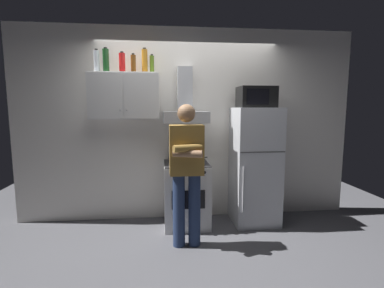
{
  "coord_description": "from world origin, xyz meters",
  "views": [
    {
      "loc": [
        -0.38,
        -3.5,
        1.61
      ],
      "look_at": [
        0.0,
        0.0,
        1.15
      ],
      "focal_mm": 26.68,
      "sensor_mm": 36.0,
      "label": 1
    }
  ],
  "objects_px": {
    "person_standing": "(187,170)",
    "bottle_wine_green": "(106,61)",
    "bottle_vodka_clear": "(97,61)",
    "bottle_olive_oil": "(152,64)",
    "bottle_soda_red": "(122,63)",
    "cooking_pot": "(197,160)",
    "microwave": "(256,97)",
    "stove_oven": "(186,194)",
    "bottle_liquor_amber": "(145,61)",
    "range_hood": "(185,108)",
    "bottle_beer_brown": "(133,64)",
    "refrigerator": "(255,166)",
    "upper_cabinet": "(125,96)"
  },
  "relations": [
    {
      "from": "bottle_olive_oil",
      "to": "microwave",
      "type": "bearing_deg",
      "value": -4.97
    },
    {
      "from": "bottle_wine_green",
      "to": "bottle_vodka_clear",
      "type": "bearing_deg",
      "value": 170.87
    },
    {
      "from": "bottle_soda_red",
      "to": "bottle_beer_brown",
      "type": "bearing_deg",
      "value": 16.89
    },
    {
      "from": "stove_oven",
      "to": "bottle_beer_brown",
      "type": "height_order",
      "value": "bottle_beer_brown"
    },
    {
      "from": "microwave",
      "to": "bottle_olive_oil",
      "type": "height_order",
      "value": "bottle_olive_oil"
    },
    {
      "from": "microwave",
      "to": "person_standing",
      "type": "bearing_deg",
      "value": -148.0
    },
    {
      "from": "upper_cabinet",
      "to": "bottle_liquor_amber",
      "type": "height_order",
      "value": "bottle_liquor_amber"
    },
    {
      "from": "bottle_soda_red",
      "to": "bottle_olive_oil",
      "type": "height_order",
      "value": "bottle_soda_red"
    },
    {
      "from": "bottle_liquor_amber",
      "to": "bottle_beer_brown",
      "type": "relative_size",
      "value": 1.31
    },
    {
      "from": "refrigerator",
      "to": "bottle_olive_oil",
      "type": "relative_size",
      "value": 6.53
    },
    {
      "from": "upper_cabinet",
      "to": "range_hood",
      "type": "xyz_separation_m",
      "value": [
        0.8,
        0.0,
        -0.15
      ]
    },
    {
      "from": "upper_cabinet",
      "to": "refrigerator",
      "type": "height_order",
      "value": "upper_cabinet"
    },
    {
      "from": "bottle_liquor_amber",
      "to": "bottle_soda_red",
      "type": "relative_size",
      "value": 1.25
    },
    {
      "from": "bottle_liquor_amber",
      "to": "bottle_beer_brown",
      "type": "height_order",
      "value": "bottle_liquor_amber"
    },
    {
      "from": "range_hood",
      "to": "bottle_olive_oil",
      "type": "relative_size",
      "value": 3.06
    },
    {
      "from": "bottle_liquor_amber",
      "to": "bottle_wine_green",
      "type": "bearing_deg",
      "value": -174.34
    },
    {
      "from": "microwave",
      "to": "stove_oven",
      "type": "bearing_deg",
      "value": -178.85
    },
    {
      "from": "bottle_liquor_amber",
      "to": "bottle_vodka_clear",
      "type": "xyz_separation_m",
      "value": [
        -0.61,
        -0.03,
        -0.02
      ]
    },
    {
      "from": "bottle_soda_red",
      "to": "cooking_pot",
      "type": "bearing_deg",
      "value": -12.82
    },
    {
      "from": "person_standing",
      "to": "bottle_vodka_clear",
      "type": "xyz_separation_m",
      "value": [
        -1.09,
        0.74,
        1.29
      ]
    },
    {
      "from": "cooking_pot",
      "to": "bottle_olive_oil",
      "type": "distance_m",
      "value": 1.39
    },
    {
      "from": "bottle_soda_red",
      "to": "refrigerator",
      "type": "bearing_deg",
      "value": -3.11
    },
    {
      "from": "refrigerator",
      "to": "bottle_wine_green",
      "type": "distance_m",
      "value": 2.42
    },
    {
      "from": "bottle_vodka_clear",
      "to": "bottle_olive_oil",
      "type": "bearing_deg",
      "value": 0.77
    },
    {
      "from": "range_hood",
      "to": "bottle_olive_oil",
      "type": "distance_m",
      "value": 0.72
    },
    {
      "from": "upper_cabinet",
      "to": "range_hood",
      "type": "relative_size",
      "value": 1.2
    },
    {
      "from": "refrigerator",
      "to": "bottle_vodka_clear",
      "type": "xyz_separation_m",
      "value": [
        -2.09,
        0.13,
        1.39
      ]
    },
    {
      "from": "refrigerator",
      "to": "bottle_soda_red",
      "type": "distance_m",
      "value": 2.24
    },
    {
      "from": "range_hood",
      "to": "bottle_olive_oil",
      "type": "height_order",
      "value": "bottle_olive_oil"
    },
    {
      "from": "person_standing",
      "to": "bottle_soda_red",
      "type": "height_order",
      "value": "bottle_soda_red"
    },
    {
      "from": "stove_oven",
      "to": "bottle_soda_red",
      "type": "xyz_separation_m",
      "value": [
        -0.82,
        0.1,
        1.74
      ]
    },
    {
      "from": "bottle_olive_oil",
      "to": "bottle_liquor_amber",
      "type": "bearing_deg",
      "value": 168.28
    },
    {
      "from": "bottle_soda_red",
      "to": "person_standing",
      "type": "bearing_deg",
      "value": -42.43
    },
    {
      "from": "bottle_beer_brown",
      "to": "microwave",
      "type": "bearing_deg",
      "value": -4.2
    },
    {
      "from": "bottle_liquor_amber",
      "to": "range_hood",
      "type": "bearing_deg",
      "value": -3.53
    },
    {
      "from": "bottle_liquor_amber",
      "to": "bottle_olive_oil",
      "type": "relative_size",
      "value": 1.33
    },
    {
      "from": "microwave",
      "to": "person_standing",
      "type": "distance_m",
      "value": 1.45
    },
    {
      "from": "person_standing",
      "to": "bottle_soda_red",
      "type": "xyz_separation_m",
      "value": [
        -0.77,
        0.7,
        1.27
      ]
    },
    {
      "from": "cooking_pot",
      "to": "bottle_vodka_clear",
      "type": "bearing_deg",
      "value": 168.92
    },
    {
      "from": "stove_oven",
      "to": "person_standing",
      "type": "xyz_separation_m",
      "value": [
        -0.05,
        -0.61,
        0.47
      ]
    },
    {
      "from": "person_standing",
      "to": "bottle_wine_green",
      "type": "relative_size",
      "value": 5.24
    },
    {
      "from": "upper_cabinet",
      "to": "bottle_soda_red",
      "type": "distance_m",
      "value": 0.43
    },
    {
      "from": "refrigerator",
      "to": "bottle_beer_brown",
      "type": "relative_size",
      "value": 6.4
    },
    {
      "from": "bottle_vodka_clear",
      "to": "bottle_beer_brown",
      "type": "xyz_separation_m",
      "value": [
        0.46,
        0.01,
        -0.02
      ]
    },
    {
      "from": "refrigerator",
      "to": "person_standing",
      "type": "xyz_separation_m",
      "value": [
        -1.0,
        -0.61,
        0.1
      ]
    },
    {
      "from": "stove_oven",
      "to": "range_hood",
      "type": "bearing_deg",
      "value": 90.0
    },
    {
      "from": "refrigerator",
      "to": "microwave",
      "type": "distance_m",
      "value": 0.94
    },
    {
      "from": "range_hood",
      "to": "bottle_wine_green",
      "type": "height_order",
      "value": "bottle_wine_green"
    },
    {
      "from": "cooking_pot",
      "to": "bottle_beer_brown",
      "type": "xyz_separation_m",
      "value": [
        -0.81,
        0.26,
        1.25
      ]
    },
    {
      "from": "person_standing",
      "to": "bottle_wine_green",
      "type": "xyz_separation_m",
      "value": [
        -0.97,
        0.72,
        1.3
      ]
    }
  ]
}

